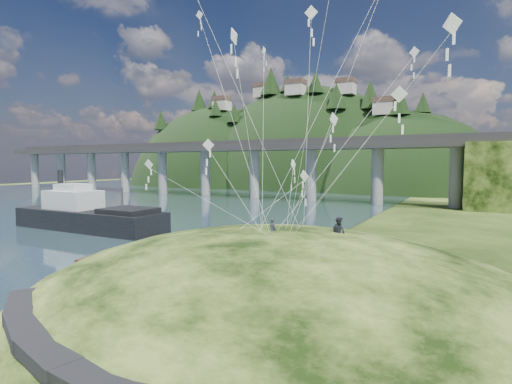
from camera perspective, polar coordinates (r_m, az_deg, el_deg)
The scene contains 10 objects.
ground at distance 28.12m, azimuth -13.64°, elevation -14.89°, with size 320.00×320.00×0.00m, color black.
water at distance 103.20m, azimuth -32.11°, elevation -1.51°, with size 240.00×240.00×0.00m, color #304D59.
grass_hill at distance 26.01m, azimuth 3.66°, elevation -19.96°, with size 36.00×32.00×13.00m.
footpath at distance 16.06m, azimuth -18.03°, elevation -22.10°, with size 22.29×5.84×0.83m.
bridge at distance 100.01m, azimuth 2.54°, elevation 4.54°, with size 160.00×11.00×15.00m.
far_ridge at distance 155.37m, azimuth 5.43°, elevation -1.92°, with size 153.00×70.00×94.50m.
work_barge at distance 59.30m, azimuth -22.97°, elevation -3.01°, with size 23.23×6.65×8.10m.
wooden_dock at distance 35.23m, azimuth -13.71°, elevation -10.15°, with size 15.37×5.48×1.09m.
kite_flyers at distance 24.88m, azimuth 10.15°, elevation -3.52°, with size 4.50×2.77×1.97m.
kite_swarm at distance 25.49m, azimuth 7.11°, elevation 20.06°, with size 19.20×17.57×19.72m.
Camera 1 is at (18.11, -19.46, 9.15)m, focal length 28.00 mm.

